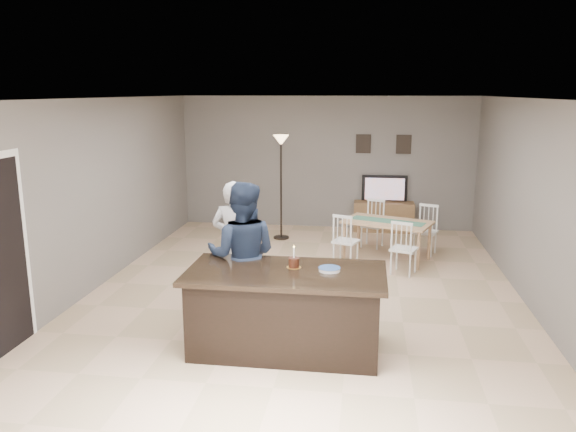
# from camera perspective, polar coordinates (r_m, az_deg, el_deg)

# --- Properties ---
(floor) EXTENTS (8.00, 8.00, 0.00)m
(floor) POSITION_cam_1_polar(r_m,az_deg,el_deg) (8.05, 1.64, -7.73)
(floor) COLOR tan
(floor) RESTS_ON ground
(room_shell) EXTENTS (8.00, 8.00, 8.00)m
(room_shell) POSITION_cam_1_polar(r_m,az_deg,el_deg) (7.63, 1.72, 4.16)
(room_shell) COLOR slate
(room_shell) RESTS_ON floor
(kitchen_island) EXTENTS (2.15, 1.10, 0.90)m
(kitchen_island) POSITION_cam_1_polar(r_m,az_deg,el_deg) (6.22, -0.22, -9.51)
(kitchen_island) COLOR black
(kitchen_island) RESTS_ON floor
(tv_console) EXTENTS (1.20, 0.40, 0.60)m
(tv_console) POSITION_cam_1_polar(r_m,az_deg,el_deg) (11.55, 9.68, -0.06)
(tv_console) COLOR brown
(tv_console) RESTS_ON floor
(television) EXTENTS (0.91, 0.12, 0.53)m
(television) POSITION_cam_1_polar(r_m,az_deg,el_deg) (11.51, 9.78, 2.75)
(television) COLOR black
(television) RESTS_ON tv_console
(tv_screen_glow) EXTENTS (0.78, 0.00, 0.78)m
(tv_screen_glow) POSITION_cam_1_polar(r_m,az_deg,el_deg) (11.43, 9.79, 2.72)
(tv_screen_glow) COLOR orange
(tv_screen_glow) RESTS_ON tv_console
(picture_frames) EXTENTS (1.10, 0.02, 0.38)m
(picture_frames) POSITION_cam_1_polar(r_m,az_deg,el_deg) (11.53, 9.67, 7.22)
(picture_frames) COLOR black
(picture_frames) RESTS_ON room_shell
(woman) EXTENTS (0.63, 0.43, 1.65)m
(woman) POSITION_cam_1_polar(r_m,az_deg,el_deg) (7.50, -5.48, -2.69)
(woman) COLOR silver
(woman) RESTS_ON floor
(man) EXTENTS (0.88, 0.69, 1.77)m
(man) POSITION_cam_1_polar(r_m,az_deg,el_deg) (6.69, -4.66, -4.02)
(man) COLOR #1C273E
(man) RESTS_ON floor
(birthday_cake) EXTENTS (0.16, 0.16, 0.25)m
(birthday_cake) POSITION_cam_1_polar(r_m,az_deg,el_deg) (6.17, 0.60, -4.73)
(birthday_cake) COLOR gold
(birthday_cake) RESTS_ON kitchen_island
(plate_stack) EXTENTS (0.24, 0.24, 0.04)m
(plate_stack) POSITION_cam_1_polar(r_m,az_deg,el_deg) (6.08, 4.23, -5.41)
(plate_stack) COLOR white
(plate_stack) RESTS_ON kitchen_island
(dining_table) EXTENTS (1.82, 1.96, 0.86)m
(dining_table) POSITION_cam_1_polar(r_m,az_deg,el_deg) (9.57, 10.04, -1.18)
(dining_table) COLOR #A17657
(dining_table) RESTS_ON floor
(floor_lamp) EXTENTS (0.30, 0.30, 1.99)m
(floor_lamp) POSITION_cam_1_polar(r_m,az_deg,el_deg) (10.61, -0.71, 5.83)
(floor_lamp) COLOR black
(floor_lamp) RESTS_ON floor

